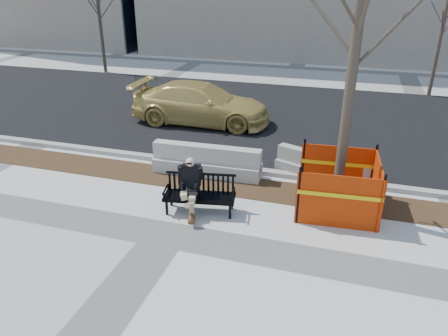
{
  "coord_description": "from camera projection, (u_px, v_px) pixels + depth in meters",
  "views": [
    {
      "loc": [
        3.37,
        -6.83,
        4.98
      ],
      "look_at": [
        0.75,
        1.7,
        0.9
      ],
      "focal_mm": 33.82,
      "sensor_mm": 36.0,
      "label": 1
    }
  ],
  "objects": [
    {
      "name": "jersey_barrier_left",
      "position": [
        207.0,
        174.0,
        11.6
      ],
      "size": [
        3.0,
        0.7,
        0.86
      ],
      "primitive_type": null,
      "rotation": [
        0.0,
        0.0,
        0.03
      ],
      "color": "#AAA89F",
      "rests_on": "ground"
    },
    {
      "name": "jersey_barrier_right",
      "position": [
        321.0,
        181.0,
        11.25
      ],
      "size": [
        2.63,
        1.41,
        0.75
      ],
      "primitive_type": null,
      "rotation": [
        0.0,
        0.0,
        -0.36
      ],
      "color": "#9A9790",
      "rests_on": "ground"
    },
    {
      "name": "far_tree_left",
      "position": [
        106.0,
        72.0,
        23.93
      ],
      "size": [
        2.53,
        2.53,
        5.41
      ],
      "primitive_type": null,
      "rotation": [
        0.0,
        0.0,
        0.32
      ],
      "color": "#413729",
      "rests_on": "ground"
    },
    {
      "name": "ground",
      "position": [
        167.0,
        234.0,
        8.91
      ],
      "size": [
        120.0,
        120.0,
        0.0
      ],
      "primitive_type": "plane",
      "color": "beige",
      "rests_on": "ground"
    },
    {
      "name": "seated_man",
      "position": [
        191.0,
        210.0,
        9.84
      ],
      "size": [
        0.71,
        1.01,
        1.3
      ],
      "primitive_type": null,
      "rotation": [
        0.0,
        0.0,
        0.18
      ],
      "color": "black",
      "rests_on": "ground"
    },
    {
      "name": "asphalt_street",
      "position": [
        259.0,
        115.0,
        16.56
      ],
      "size": [
        60.0,
        10.4,
        0.01
      ],
      "primitive_type": "cube",
      "color": "black",
      "rests_on": "ground"
    },
    {
      "name": "mulch_strip",
      "position": [
        207.0,
        182.0,
        11.17
      ],
      "size": [
        40.0,
        1.2,
        0.02
      ],
      "primitive_type": "cube",
      "color": "#47301C",
      "rests_on": "ground"
    },
    {
      "name": "tree_fence",
      "position": [
        335.0,
        208.0,
        9.92
      ],
      "size": [
        2.89,
        2.89,
        6.75
      ],
      "primitive_type": null,
      "rotation": [
        0.0,
        0.0,
        0.07
      ],
      "color": "red",
      "rests_on": "ground"
    },
    {
      "name": "far_tree_right",
      "position": [
        428.0,
        96.0,
        19.22
      ],
      "size": [
        2.04,
        2.04,
        5.13
      ],
      "primitive_type": null,
      "rotation": [
        0.0,
        0.0,
        0.08
      ],
      "color": "#4E3E32",
      "rests_on": "ground"
    },
    {
      "name": "curb",
      "position": [
        218.0,
        166.0,
        11.97
      ],
      "size": [
        60.0,
        0.25,
        0.12
      ],
      "primitive_type": "cube",
      "color": "#9E9B93",
      "rests_on": "ground"
    },
    {
      "name": "sedan",
      "position": [
        202.0,
        123.0,
        15.69
      ],
      "size": [
        5.11,
        2.21,
        1.46
      ],
      "primitive_type": "imported",
      "rotation": [
        0.0,
        0.0,
        1.6
      ],
      "color": "tan",
      "rests_on": "ground"
    },
    {
      "name": "bench",
      "position": [
        200.0,
        212.0,
        9.77
      ],
      "size": [
        1.74,
        0.89,
        0.89
      ],
      "primitive_type": null,
      "rotation": [
        0.0,
        0.0,
        0.18
      ],
      "color": "black",
      "rests_on": "ground"
    }
  ]
}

